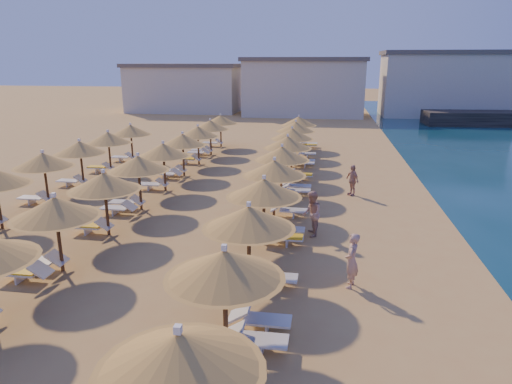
% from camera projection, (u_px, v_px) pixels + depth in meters
% --- Properties ---
extents(ground, '(220.00, 220.00, 0.00)m').
position_uv_depth(ground, '(199.00, 254.00, 16.60)').
color(ground, tan).
rests_on(ground, ground).
extents(hotel_blocks, '(49.79, 10.65, 8.10)m').
position_uv_depth(hotel_blocks, '(316.00, 86.00, 59.84)').
color(hotel_blocks, beige).
rests_on(hotel_blocks, ground).
extents(parasol_row_east, '(2.87, 36.45, 2.73)m').
position_uv_depth(parasol_row_east, '(274.00, 169.00, 20.14)').
color(parasol_row_east, brown).
rests_on(parasol_row_east, ground).
extents(parasol_row_west, '(2.87, 36.45, 2.73)m').
position_uv_depth(parasol_row_west, '(138.00, 164.00, 21.07)').
color(parasol_row_west, brown).
rests_on(parasol_row_west, ground).
extents(parasol_row_inland, '(2.87, 23.02, 2.73)m').
position_uv_depth(parasol_row_inland, '(43.00, 161.00, 21.77)').
color(parasol_row_inland, brown).
rests_on(parasol_row_inland, ground).
extents(loungers, '(14.15, 35.10, 0.66)m').
position_uv_depth(loungers, '(176.00, 204.00, 21.28)').
color(loungers, white).
rests_on(loungers, ground).
extents(beachgoer_c, '(0.86, 1.01, 1.62)m').
position_uv_depth(beachgoer_c, '(352.00, 180.00, 23.77)').
color(beachgoer_c, tan).
rests_on(beachgoer_c, ground).
extents(beachgoer_b, '(0.79, 0.97, 1.85)m').
position_uv_depth(beachgoer_b, '(312.00, 214.00, 18.13)').
color(beachgoer_b, tan).
rests_on(beachgoer_b, ground).
extents(beachgoer_a, '(0.54, 0.71, 1.76)m').
position_uv_depth(beachgoer_a, '(352.00, 261.00, 13.99)').
color(beachgoer_a, tan).
rests_on(beachgoer_a, ground).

